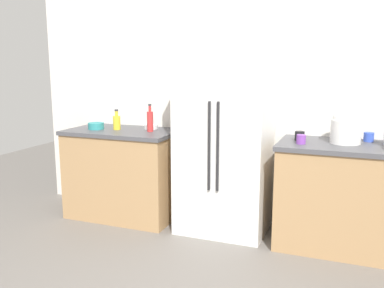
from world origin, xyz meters
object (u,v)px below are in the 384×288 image
Objects in this scene: refrigerator at (224,141)px; cup_b at (369,137)px; bottle_b at (117,122)px; bottle_a at (150,121)px; rice_cooker at (346,126)px; bowl_b at (96,126)px; cup_d at (301,139)px; bowl_a at (151,127)px; cup_c at (300,136)px.

refrigerator is 1.29m from cup_b.
refrigerator is 8.41× the size of bottle_b.
refrigerator is at bearing -171.05° from cup_b.
refrigerator is 0.80m from bottle_a.
rice_cooker reaches higher than bottle_b.
rice_cooker is 1.96× the size of bowl_b.
cup_d is 0.55× the size of bowl_a.
refrigerator is 6.37× the size of bottle_a.
bottle_b is at bearing -174.85° from cup_b.
bowl_a is (-1.93, 0.12, -0.13)m from rice_cooker.
bottle_a is 0.38m from bottle_b.
refrigerator reaches higher than cup_b.
bottle_a reaches higher than bottle_b.
bowl_a is (-1.55, 0.12, -0.02)m from cup_c.
bottle_a is 0.19m from bowl_a.
bowl_a is at bearing 170.02° from cup_d.
rice_cooker is 1.15× the size of bottle_a.
bowl_b is at bearing -177.16° from cup_c.
bottle_a reaches higher than cup_c.
cup_c is at bearing 2.84° from bowl_b.
cup_d is at bearing -4.62° from bottle_a.
cup_b is 0.53× the size of bowl_b.
cup_b is 1.01× the size of cup_c.
rice_cooker is 2.47m from bowl_b.
bottle_b is 2.45m from cup_b.
cup_d reaches higher than bowl_b.
refrigerator is at bearing 170.05° from cup_d.
refrigerator is 20.65× the size of cup_c.
bowl_b is at bearing -165.82° from bottle_b.
cup_c is at bearing -163.45° from cup_b.
refrigerator is 20.44× the size of cup_b.
rice_cooker is at bearing 2.55° from bowl_b.
cup_c is at bearing 101.84° from cup_d.
rice_cooker reaches higher than bowl_b.
bottle_a is at bearing -65.84° from bowl_a.
bottle_a reaches higher than bowl_a.
bowl_b is (-0.22, -0.06, -0.05)m from bottle_b.
cup_c reaches higher than bowl_b.
cup_c is 0.16m from cup_d.
bottle_a is at bearing -179.59° from refrigerator.
refrigerator is 5.55× the size of rice_cooker.
bottle_b reaches higher than bowl_b.
bottle_a is 0.61m from bowl_b.
cup_b is (2.44, 0.22, -0.04)m from bottle_b.
bowl_b is (-2.65, -0.27, -0.01)m from cup_b.
bottle_a reaches higher than bowl_b.
cup_c is (1.48, 0.03, -0.07)m from bottle_a.
cup_c is at bearing -4.50° from bowl_a.
refrigerator reaches higher than bowl_b.
rice_cooker reaches higher than cup_d.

